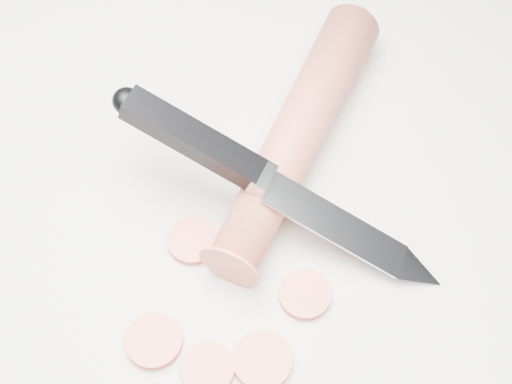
# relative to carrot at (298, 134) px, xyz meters

# --- Properties ---
(ground) EXTENTS (2.40, 2.40, 0.00)m
(ground) POSITION_rel_carrot_xyz_m (-0.02, -0.08, -0.02)
(ground) COLOR silver
(ground) RESTS_ON ground
(carrot) EXTENTS (0.09, 0.22, 0.04)m
(carrot) POSITION_rel_carrot_xyz_m (0.00, 0.00, 0.00)
(carrot) COLOR #CB523F
(carrot) RESTS_ON ground
(carrot_slice_0) EXTENTS (0.03, 0.03, 0.01)m
(carrot_slice_0) POSITION_rel_carrot_xyz_m (-0.06, -0.09, -0.02)
(carrot_slice_0) COLOR #F3664E
(carrot_slice_0) RESTS_ON ground
(carrot_slice_1) EXTENTS (0.04, 0.04, 0.01)m
(carrot_slice_1) POSITION_rel_carrot_xyz_m (0.00, -0.16, -0.02)
(carrot_slice_1) COLOR #F3664E
(carrot_slice_1) RESTS_ON ground
(carrot_slice_2) EXTENTS (0.03, 0.03, 0.01)m
(carrot_slice_2) POSITION_rel_carrot_xyz_m (-0.06, -0.16, -0.02)
(carrot_slice_2) COLOR #F3664E
(carrot_slice_2) RESTS_ON ground
(carrot_slice_3) EXTENTS (0.03, 0.03, 0.01)m
(carrot_slice_3) POSITION_rel_carrot_xyz_m (-0.03, -0.17, -0.02)
(carrot_slice_3) COLOR #F3664E
(carrot_slice_3) RESTS_ON ground
(carrot_slice_4) EXTENTS (0.03, 0.03, 0.01)m
(carrot_slice_4) POSITION_rel_carrot_xyz_m (0.02, -0.11, -0.02)
(carrot_slice_4) COLOR #F3664E
(carrot_slice_4) RESTS_ON ground
(kitchen_knife) EXTENTS (0.23, 0.08, 0.08)m
(kitchen_knife) POSITION_rel_carrot_xyz_m (-0.00, -0.06, 0.02)
(kitchen_knife) COLOR silver
(kitchen_knife) RESTS_ON ground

